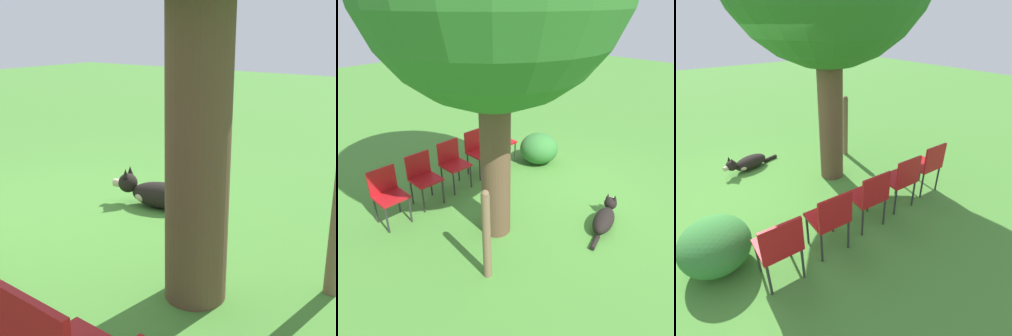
# 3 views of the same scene
# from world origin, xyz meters

# --- Properties ---
(ground_plane) EXTENTS (30.00, 30.00, 0.00)m
(ground_plane) POSITION_xyz_m (0.00, 0.00, 0.00)
(ground_plane) COLOR #478433
(dog) EXTENTS (0.44, 1.12, 0.38)m
(dog) POSITION_xyz_m (-0.81, 0.29, 0.14)
(dog) COLOR black
(dog) RESTS_ON ground_plane
(fence_post) EXTENTS (0.10, 0.10, 1.25)m
(fence_post) POSITION_xyz_m (-0.25, 2.23, 0.63)
(fence_post) COLOR brown
(fence_post) RESTS_ON ground_plane
(red_chair_0) EXTENTS (0.43, 0.45, 0.87)m
(red_chair_0) POSITION_xyz_m (1.91, -0.22, 0.52)
(red_chair_0) COLOR #B21419
(red_chair_0) RESTS_ON ground_plane
(red_chair_1) EXTENTS (0.43, 0.45, 0.87)m
(red_chair_1) POSITION_xyz_m (1.85, 0.45, 0.52)
(red_chair_1) COLOR #B21419
(red_chair_1) RESTS_ON ground_plane
(red_chair_2) EXTENTS (0.43, 0.45, 0.87)m
(red_chair_2) POSITION_xyz_m (1.80, 1.11, 0.52)
(red_chair_2) COLOR #B21419
(red_chair_2) RESTS_ON ground_plane
(red_chair_3) EXTENTS (0.43, 0.45, 0.87)m
(red_chair_3) POSITION_xyz_m (1.74, 1.78, 0.52)
(red_chair_3) COLOR #B21419
(red_chair_3) RESTS_ON ground_plane
(red_chair_4) EXTENTS (0.43, 0.45, 0.87)m
(red_chair_4) POSITION_xyz_m (1.68, 2.45, 0.52)
(red_chair_4) COLOR #B21419
(red_chair_4) RESTS_ON ground_plane
(low_shrub) EXTENTS (0.79, 0.79, 0.63)m
(low_shrub) POSITION_xyz_m (1.28, -0.74, 0.32)
(low_shrub) COLOR #337533
(low_shrub) RESTS_ON ground_plane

